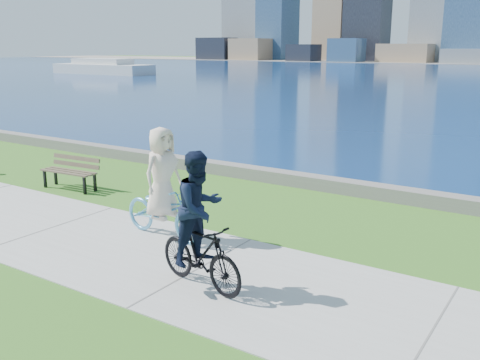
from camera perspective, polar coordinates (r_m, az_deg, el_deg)
name	(u,v)px	position (r m, az deg, el deg)	size (l,w,h in m)	color
ground	(51,228)	(12.30, -19.47, -4.90)	(320.00, 320.00, 0.00)	#2E6219
concrete_path	(51,228)	(12.30, -19.48, -4.85)	(80.00, 3.50, 0.02)	#A5A5A0
seawall	(218,168)	(16.56, -2.37, 1.33)	(90.00, 0.50, 0.35)	#65625E
ferry_near	(103,68)	(78.92, -14.44, 11.54)	(15.77, 4.51, 2.14)	silver
park_bench	(71,169)	(15.40, -17.55, 1.08)	(1.74, 0.72, 0.88)	black
cyclist_woman	(163,197)	(10.92, -8.19, -1.83)	(0.93, 2.18, 2.28)	#55A3CF
cyclist_man	(200,232)	(8.55, -4.31, -5.52)	(0.88, 1.92, 2.26)	black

